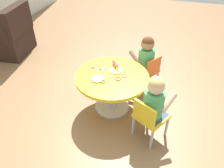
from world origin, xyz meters
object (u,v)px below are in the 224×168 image
object	(u,v)px
craft_table	(112,84)
armchair_dark	(9,37)
craft_scissors	(103,69)
child_chair_right	(147,71)
seated_child_right	(146,55)
child_chair_left	(149,117)
rolling_pin	(115,65)
seated_child_left	(154,99)

from	to	relation	value
craft_table	armchair_dark	size ratio (longest dim) A/B	1.02
craft_scissors	child_chair_right	bearing A→B (deg)	-49.51
craft_table	craft_scissors	bearing A→B (deg)	56.49
craft_table	seated_child_right	distance (m)	0.63
craft_table	child_chair_right	size ratio (longest dim) A/B	1.61
armchair_dark	child_chair_left	bearing A→B (deg)	-114.35
rolling_pin	craft_table	bearing A→B (deg)	-175.31
craft_table	child_chair_left	bearing A→B (deg)	-123.72
rolling_pin	armchair_dark	bearing A→B (deg)	72.62
child_chair_left	seated_child_left	world-z (taller)	seated_child_left
rolling_pin	craft_scissors	xyz separation A→B (m)	(-0.10, 0.13, -0.02)
seated_child_left	child_chair_right	distance (m)	0.87
child_chair_left	craft_scissors	xyz separation A→B (m)	(0.43, 0.65, 0.20)
child_chair_left	craft_scissors	size ratio (longest dim) A/B	3.94
child_chair_left	rolling_pin	distance (m)	0.78
seated_child_right	armchair_dark	size ratio (longest dim) A/B	0.60
seated_child_right	armchair_dark	world-z (taller)	armchair_dark
child_chair_left	rolling_pin	size ratio (longest dim) A/B	2.54
child_chair_left	armchair_dark	world-z (taller)	armchair_dark
child_chair_left	child_chair_right	world-z (taller)	same
seated_child_right	craft_scissors	xyz separation A→B (m)	(-0.43, 0.45, -0.03)
craft_table	child_chair_right	world-z (taller)	child_chair_right
seated_child_left	seated_child_right	size ratio (longest dim) A/B	1.00
craft_table	craft_scissors	distance (m)	0.21
craft_table	child_chair_left	world-z (taller)	child_chair_left
armchair_dark	craft_scissors	distance (m)	2.16
seated_child_left	seated_child_right	bearing A→B (deg)	14.86
seated_child_right	child_chair_right	bearing A→B (deg)	-120.78
seated_child_left	child_chair_right	bearing A→B (deg)	12.94
seated_child_left	craft_scissors	xyz separation A→B (m)	(0.40, 0.67, -0.03)
child_chair_left	seated_child_right	size ratio (longest dim) A/B	1.05
craft_table	child_chair_right	distance (m)	0.62
child_chair_left	child_chair_right	bearing A→B (deg)	11.13
craft_table	seated_child_left	bearing A→B (deg)	-119.99
child_chair_right	seated_child_right	xyz separation A→B (m)	(0.02, 0.03, 0.23)
child_chair_left	seated_child_left	distance (m)	0.23
seated_child_left	craft_scissors	bearing A→B (deg)	59.25
craft_table	craft_scissors	xyz separation A→B (m)	(0.09, 0.14, 0.13)
rolling_pin	child_chair_right	bearing A→B (deg)	-48.92
craft_table	child_chair_right	xyz separation A→B (m)	(0.51, -0.34, -0.07)
craft_table	seated_child_right	xyz separation A→B (m)	(0.53, -0.31, 0.15)
child_chair_right	seated_child_right	size ratio (longest dim) A/B	1.05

